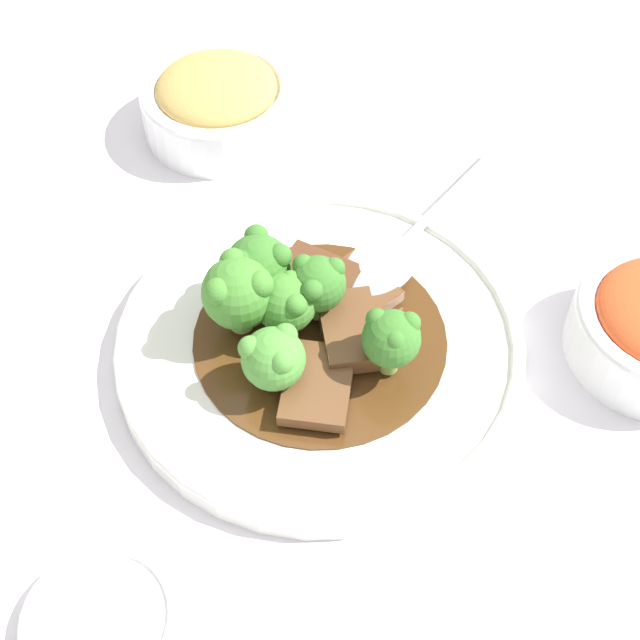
{
  "coord_description": "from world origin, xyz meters",
  "views": [
    {
      "loc": [
        -0.21,
        0.27,
        0.47
      ],
      "look_at": [
        0.0,
        0.0,
        0.03
      ],
      "focal_mm": 50.0,
      "sensor_mm": 36.0,
      "label": 1
    }
  ],
  "objects_px": {
    "broccoli_floret_0": "(391,338)",
    "side_bowl_appetizer": "(218,102)",
    "broccoli_floret_2": "(238,292)",
    "broccoli_floret_3": "(318,283)",
    "serving_spoon": "(395,253)",
    "broccoli_floret_4": "(272,357)",
    "beef_strip_0": "(319,275)",
    "broccoli_floret_5": "(261,263)",
    "main_plate": "(320,343)",
    "beef_strip_2": "(367,286)",
    "beef_strip_1": "(350,330)",
    "broccoli_floret_1": "(286,302)",
    "sauce_dish": "(100,622)",
    "beef_strip_3": "(318,385)"
  },
  "relations": [
    {
      "from": "beef_strip_3",
      "to": "broccoli_floret_3",
      "type": "relative_size",
      "value": 1.47
    },
    {
      "from": "beef_strip_3",
      "to": "main_plate",
      "type": "bearing_deg",
      "value": -54.29
    },
    {
      "from": "broccoli_floret_3",
      "to": "broccoli_floret_4",
      "type": "height_order",
      "value": "broccoli_floret_3"
    },
    {
      "from": "beef_strip_0",
      "to": "beef_strip_3",
      "type": "distance_m",
      "value": 0.08
    },
    {
      "from": "broccoli_floret_3",
      "to": "sauce_dish",
      "type": "relative_size",
      "value": 0.57
    },
    {
      "from": "beef_strip_0",
      "to": "sauce_dish",
      "type": "height_order",
      "value": "beef_strip_0"
    },
    {
      "from": "serving_spoon",
      "to": "side_bowl_appetizer",
      "type": "bearing_deg",
      "value": -12.86
    },
    {
      "from": "broccoli_floret_0",
      "to": "side_bowl_appetizer",
      "type": "bearing_deg",
      "value": -26.12
    },
    {
      "from": "broccoli_floret_0",
      "to": "sauce_dish",
      "type": "distance_m",
      "value": 0.22
    },
    {
      "from": "broccoli_floret_2",
      "to": "broccoli_floret_5",
      "type": "xyz_separation_m",
      "value": [
        0.0,
        -0.03,
        -0.0
      ]
    },
    {
      "from": "broccoli_floret_0",
      "to": "broccoli_floret_4",
      "type": "distance_m",
      "value": 0.07
    },
    {
      "from": "broccoli_floret_5",
      "to": "side_bowl_appetizer",
      "type": "bearing_deg",
      "value": -39.71
    },
    {
      "from": "beef_strip_1",
      "to": "beef_strip_2",
      "type": "xyz_separation_m",
      "value": [
        0.01,
        -0.04,
        -0.0
      ]
    },
    {
      "from": "beef_strip_0",
      "to": "sauce_dish",
      "type": "relative_size",
      "value": 0.67
    },
    {
      "from": "broccoli_floret_1",
      "to": "serving_spoon",
      "type": "bearing_deg",
      "value": -103.78
    },
    {
      "from": "beef_strip_1",
      "to": "broccoli_floret_3",
      "type": "distance_m",
      "value": 0.04
    },
    {
      "from": "broccoli_floret_2",
      "to": "broccoli_floret_5",
      "type": "bearing_deg",
      "value": -79.92
    },
    {
      "from": "main_plate",
      "to": "broccoli_floret_3",
      "type": "distance_m",
      "value": 0.04
    },
    {
      "from": "main_plate",
      "to": "beef_strip_1",
      "type": "relative_size",
      "value": 3.99
    },
    {
      "from": "broccoli_floret_4",
      "to": "broccoli_floret_5",
      "type": "bearing_deg",
      "value": -44.99
    },
    {
      "from": "main_plate",
      "to": "broccoli_floret_0",
      "type": "bearing_deg",
      "value": -173.48
    },
    {
      "from": "beef_strip_1",
      "to": "broccoli_floret_2",
      "type": "bearing_deg",
      "value": 29.68
    },
    {
      "from": "main_plate",
      "to": "broccoli_floret_2",
      "type": "bearing_deg",
      "value": 28.77
    },
    {
      "from": "broccoli_floret_2",
      "to": "broccoli_floret_3",
      "type": "bearing_deg",
      "value": -131.53
    },
    {
      "from": "main_plate",
      "to": "broccoli_floret_5",
      "type": "relative_size",
      "value": 5.0
    },
    {
      "from": "main_plate",
      "to": "broccoli_floret_1",
      "type": "xyz_separation_m",
      "value": [
        0.02,
        0.01,
        0.03
      ]
    },
    {
      "from": "sauce_dish",
      "to": "beef_strip_0",
      "type": "bearing_deg",
      "value": -79.53
    },
    {
      "from": "broccoli_floret_0",
      "to": "broccoli_floret_5",
      "type": "bearing_deg",
      "value": 1.67
    },
    {
      "from": "broccoli_floret_4",
      "to": "serving_spoon",
      "type": "relative_size",
      "value": 0.21
    },
    {
      "from": "beef_strip_1",
      "to": "serving_spoon",
      "type": "relative_size",
      "value": 0.32
    },
    {
      "from": "broccoli_floret_2",
      "to": "serving_spoon",
      "type": "bearing_deg",
      "value": -113.39
    },
    {
      "from": "broccoli_floret_0",
      "to": "side_bowl_appetizer",
      "type": "height_order",
      "value": "broccoli_floret_0"
    },
    {
      "from": "broccoli_floret_0",
      "to": "broccoli_floret_3",
      "type": "bearing_deg",
      "value": -6.6
    },
    {
      "from": "beef_strip_0",
      "to": "broccoli_floret_4",
      "type": "relative_size",
      "value": 1.29
    },
    {
      "from": "beef_strip_2",
      "to": "sauce_dish",
      "type": "height_order",
      "value": "beef_strip_2"
    },
    {
      "from": "broccoli_floret_5",
      "to": "sauce_dish",
      "type": "relative_size",
      "value": 0.63
    },
    {
      "from": "broccoli_floret_5",
      "to": "side_bowl_appetizer",
      "type": "height_order",
      "value": "broccoli_floret_5"
    },
    {
      "from": "sauce_dish",
      "to": "broccoli_floret_1",
      "type": "bearing_deg",
      "value": -79.3
    },
    {
      "from": "main_plate",
      "to": "serving_spoon",
      "type": "height_order",
      "value": "serving_spoon"
    },
    {
      "from": "beef_strip_2",
      "to": "broccoli_floret_0",
      "type": "relative_size",
      "value": 1.1
    },
    {
      "from": "beef_strip_1",
      "to": "broccoli_floret_1",
      "type": "height_order",
      "value": "broccoli_floret_1"
    },
    {
      "from": "beef_strip_2",
      "to": "broccoli_floret_4",
      "type": "xyz_separation_m",
      "value": [
        0.0,
        0.09,
        0.02
      ]
    },
    {
      "from": "beef_strip_1",
      "to": "broccoli_floret_2",
      "type": "height_order",
      "value": "broccoli_floret_2"
    },
    {
      "from": "beef_strip_0",
      "to": "serving_spoon",
      "type": "bearing_deg",
      "value": -121.81
    },
    {
      "from": "beef_strip_2",
      "to": "broccoli_floret_3",
      "type": "xyz_separation_m",
      "value": [
        0.01,
        0.04,
        0.03
      ]
    },
    {
      "from": "broccoli_floret_4",
      "to": "beef_strip_0",
      "type": "bearing_deg",
      "value": -71.73
    },
    {
      "from": "main_plate",
      "to": "broccoli_floret_5",
      "type": "height_order",
      "value": "broccoli_floret_5"
    },
    {
      "from": "broccoli_floret_2",
      "to": "sauce_dish",
      "type": "relative_size",
      "value": 0.67
    },
    {
      "from": "beef_strip_1",
      "to": "broccoli_floret_3",
      "type": "xyz_separation_m",
      "value": [
        0.03,
        -0.0,
        0.02
      ]
    },
    {
      "from": "broccoli_floret_4",
      "to": "sauce_dish",
      "type": "height_order",
      "value": "broccoli_floret_4"
    }
  ]
}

